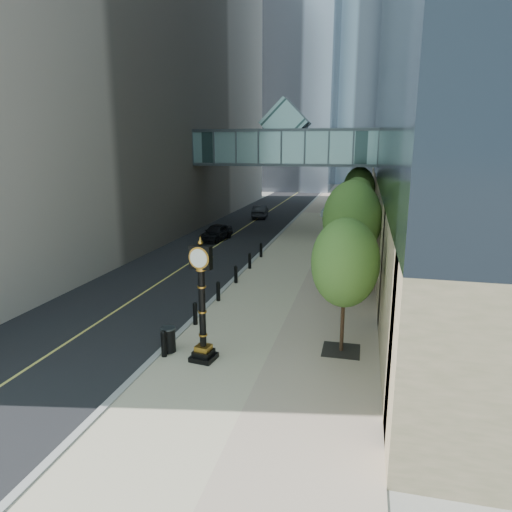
# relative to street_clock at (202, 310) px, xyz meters

# --- Properties ---
(ground) EXTENTS (320.00, 320.00, 0.00)m
(ground) POSITION_rel_street_clock_xyz_m (1.20, -1.08, -1.97)
(ground) COLOR gray
(ground) RESTS_ON ground
(road) EXTENTS (8.00, 180.00, 0.02)m
(road) POSITION_rel_street_clock_xyz_m (-5.80, 38.92, -1.96)
(road) COLOR black
(road) RESTS_ON ground
(sidewalk) EXTENTS (8.00, 180.00, 0.06)m
(sidewalk) POSITION_rel_street_clock_xyz_m (2.20, 38.92, -1.94)
(sidewalk) COLOR tan
(sidewalk) RESTS_ON ground
(curb) EXTENTS (0.25, 180.00, 0.07)m
(curb) POSITION_rel_street_clock_xyz_m (-1.80, 38.92, -1.94)
(curb) COLOR gray
(curb) RESTS_ON ground
(distant_tower_c) EXTENTS (22.00, 22.00, 65.00)m
(distant_tower_c) POSITION_rel_street_clock_xyz_m (-4.80, 118.92, 30.53)
(distant_tower_c) COLOR #A3B1CD
(distant_tower_c) RESTS_ON ground
(skywalk) EXTENTS (17.00, 4.20, 5.80)m
(skywalk) POSITION_rel_street_clock_xyz_m (-1.80, 26.92, 5.74)
(skywalk) COLOR #456F6F
(skywalk) RESTS_ON ground
(entrance_canopy) EXTENTS (3.00, 8.00, 4.38)m
(entrance_canopy) POSITION_rel_street_clock_xyz_m (4.68, 12.92, 2.22)
(entrance_canopy) COLOR #383F44
(entrance_canopy) RESTS_ON ground
(bollard_row) EXTENTS (0.20, 16.20, 0.90)m
(bollard_row) POSITION_rel_street_clock_xyz_m (-1.50, 7.92, -1.46)
(bollard_row) COLOR black
(bollard_row) RESTS_ON sidewalk
(street_trees) EXTENTS (2.89, 28.64, 5.94)m
(street_trees) POSITION_rel_street_clock_xyz_m (4.80, 15.43, 1.81)
(street_trees) COLOR black
(street_trees) RESTS_ON sidewalk
(street_clock) EXTENTS (0.94, 0.94, 4.41)m
(street_clock) POSITION_rel_street_clock_xyz_m (0.00, 0.00, 0.00)
(street_clock) COLOR black
(street_clock) RESTS_ON sidewalk
(trash_bin) EXTENTS (0.69, 0.69, 0.90)m
(trash_bin) POSITION_rel_street_clock_xyz_m (-1.50, 0.34, -1.46)
(trash_bin) COLOR black
(trash_bin) RESTS_ON sidewalk
(pedestrian) EXTENTS (0.63, 0.50, 1.51)m
(pedestrian) POSITION_rel_street_clock_xyz_m (4.08, 7.45, -1.16)
(pedestrian) COLOR #ACA69E
(pedestrian) RESTS_ON sidewalk
(car_near) EXTENTS (2.08, 4.08, 1.33)m
(car_near) POSITION_rel_street_clock_xyz_m (-6.46, 20.99, -1.29)
(car_near) COLOR black
(car_near) RESTS_ON road
(car_far) EXTENTS (1.85, 4.18, 1.33)m
(car_far) POSITION_rel_street_clock_xyz_m (-5.71, 33.97, -1.29)
(car_far) COLOR black
(car_far) RESTS_ON road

